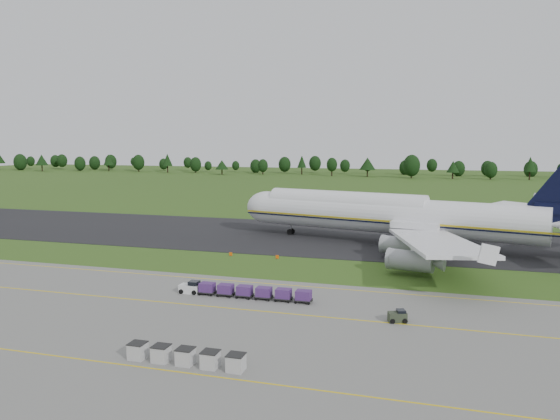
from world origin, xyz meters
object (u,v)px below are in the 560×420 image
(aircraft, at_px, (398,215))
(utility_cart, at_px, (397,317))
(uld_row, at_px, (185,356))
(edge_markers, at_px, (254,256))
(baggage_train, at_px, (242,291))

(aircraft, xyz_separation_m, utility_cart, (3.34, -45.61, -5.13))
(uld_row, xyz_separation_m, edge_markers, (-8.90, 44.40, -0.54))
(aircraft, relative_size, edge_markers, 8.04)
(baggage_train, height_order, utility_cart, baggage_train)
(uld_row, height_order, edge_markers, uld_row)
(utility_cart, xyz_separation_m, edge_markers, (-26.16, 27.41, -0.31))
(uld_row, bearing_deg, aircraft, 77.47)
(baggage_train, distance_m, uld_row, 21.16)
(uld_row, bearing_deg, edge_markers, 101.33)
(aircraft, xyz_separation_m, edge_markers, (-22.81, -18.20, -5.45))
(aircraft, relative_size, utility_cart, 31.95)
(uld_row, distance_m, edge_markers, 45.28)
(baggage_train, xyz_separation_m, utility_cart, (19.64, -4.03, -0.31))
(baggage_train, bearing_deg, edge_markers, 105.58)
(aircraft, bearing_deg, baggage_train, -111.40)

